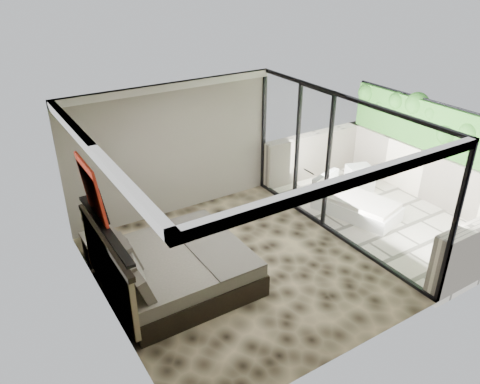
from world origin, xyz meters
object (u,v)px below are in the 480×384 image
bed (172,268)px  ottoman (360,178)px  lounger (354,204)px  nightstand (99,247)px  table_lamp (91,218)px

bed → ottoman: size_ratio=4.18×
bed → lounger: (4.34, 0.20, -0.16)m
ottoman → nightstand: bearing=176.1°
lounger → nightstand: bearing=151.7°
nightstand → bed: bearing=-54.8°
bed → table_lamp: (-0.86, 1.41, 0.52)m
table_lamp → ottoman: table_lamp is taller
bed → table_lamp: bearing=121.6°
bed → lounger: bed is taller
table_lamp → ottoman: (6.16, -0.40, -0.62)m
bed → nightstand: (-0.81, 1.42, -0.11)m
nightstand → lounger: 5.29m
nightstand → ottoman: bearing=1.6°
bed → table_lamp: bed is taller
table_lamp → ottoman: size_ratio=1.07×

